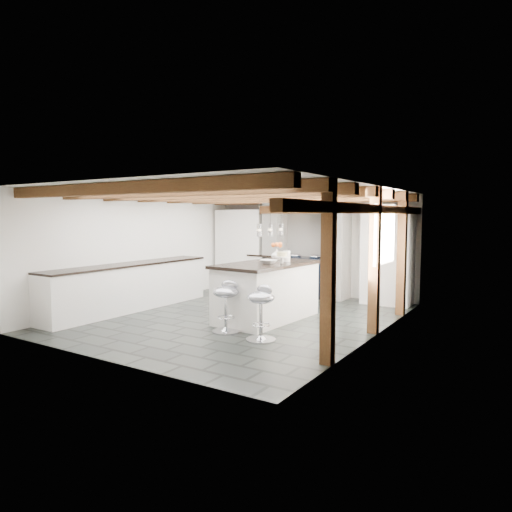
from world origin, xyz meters
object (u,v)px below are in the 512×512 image
Objects in this scene: range_cooker at (305,276)px; bar_stool_near at (261,306)px; kitchen_island at (267,290)px; bar_stool_far at (226,300)px.

bar_stool_near is (1.16, -3.81, 0.05)m from range_cooker.
range_cooker is 3.98m from bar_stool_near.
kitchen_island is 1.13m from bar_stool_far.
bar_stool_far is (-0.08, -1.13, -0.01)m from kitchen_island.
bar_stool_far is at bearing -90.20° from kitchen_island.
kitchen_island reaches higher than range_cooker.
range_cooker is at bearing 86.41° from bar_stool_far.
bar_stool_near is at bearing -73.01° from range_cooker.
kitchen_island is 1.41m from bar_stool_near.
kitchen_island reaches higher than bar_stool_near.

